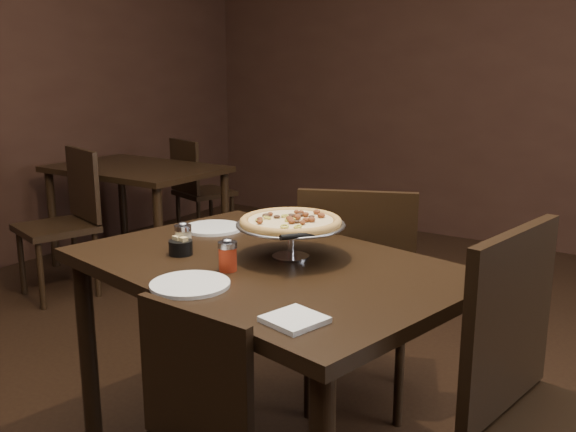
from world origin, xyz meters
The scene contains 15 objects.
room centered at (0.06, 0.03, 1.40)m, with size 6.04×7.04×2.84m.
dining_table centered at (-0.06, 0.02, 0.68)m, with size 1.40×1.08×0.79m.
background_table centered at (-2.20, 1.48, 0.63)m, with size 1.15×0.77×0.72m.
pizza_stand centered at (-0.02, 0.10, 0.91)m, with size 0.36×0.36×0.15m.
parmesan_shaker centered at (-0.36, -0.04, 0.84)m, with size 0.06×0.06×0.10m.
pepper_flake_shaker centered at (-0.10, -0.12, 0.84)m, with size 0.06×0.06×0.10m.
packet_caddy centered at (-0.34, -0.07, 0.81)m, with size 0.08×0.08×0.06m.
napkin_stack centered at (0.29, -0.35, 0.80)m, with size 0.13×0.13×0.01m, color silver.
plate_left centered at (-0.47, 0.24, 0.79)m, with size 0.23×0.23×0.01m, color white.
plate_near centered at (-0.10, -0.30, 0.79)m, with size 0.23×0.23×0.01m, color white.
serving_spatula centered at (0.09, -0.03, 0.91)m, with size 0.15×0.15×0.02m.
chair_far centered at (-0.02, 0.60, 0.52)m, with size 0.58×0.58×0.96m.
chair_side centered at (0.85, 0.00, 0.55)m, with size 0.54×0.54×1.00m.
bg_chair_far centered at (-2.27, 2.19, 0.46)m, with size 0.49×0.49×0.84m.
bg_chair_near centered at (-2.16, 0.86, 0.49)m, with size 0.53×0.53×0.90m.
Camera 1 is at (1.09, -1.60, 1.41)m, focal length 40.00 mm.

